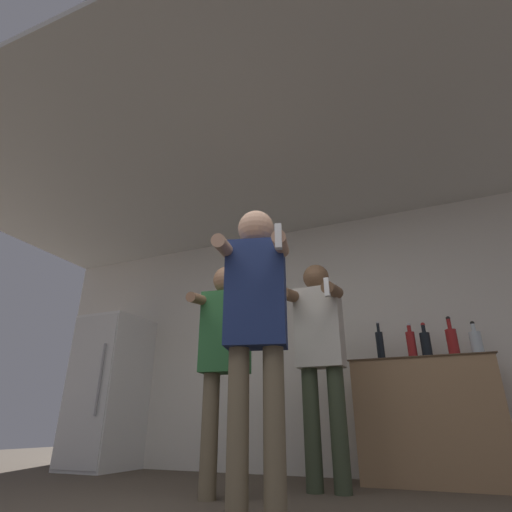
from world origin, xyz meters
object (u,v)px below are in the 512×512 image
object	(u,v)px
refrigerator	(109,390)
bottle_short_whiskey	(380,345)
bottle_clear_vodka	(476,343)
bottle_dark_rum	(411,344)
bottle_brown_liquor	(426,344)
bottle_red_label	(452,342)
person_woman_foreground	(256,314)
person_spectator_back	(320,346)
person_man_side	(225,349)

from	to	relation	value
refrigerator	bottle_short_whiskey	bearing A→B (deg)	1.20
bottle_clear_vodka	bottle_dark_rum	distance (m)	0.51
bottle_brown_liquor	bottle_red_label	size ratio (longest dim) A/B	0.90
bottle_short_whiskey	bottle_brown_liquor	bearing A→B (deg)	0.00
bottle_dark_rum	person_woman_foreground	world-z (taller)	person_woman_foreground
bottle_brown_liquor	person_spectator_back	xyz separation A→B (m)	(-0.78, -0.65, -0.07)
bottle_brown_liquor	person_woman_foreground	size ratio (longest dim) A/B	0.19
bottle_short_whiskey	person_woman_foreground	bearing A→B (deg)	-106.06
refrigerator	bottle_short_whiskey	distance (m)	3.01
person_spectator_back	bottle_short_whiskey	bearing A→B (deg)	58.45
refrigerator	person_woman_foreground	world-z (taller)	person_woman_foreground
refrigerator	bottle_dark_rum	world-z (taller)	refrigerator
bottle_red_label	person_man_side	xyz separation A→B (m)	(-1.56, -1.18, -0.15)
bottle_short_whiskey	person_man_side	bearing A→B (deg)	-129.34
refrigerator	person_spectator_back	bearing A→B (deg)	-12.69
bottle_short_whiskey	refrigerator	bearing A→B (deg)	-178.80
bottle_red_label	person_spectator_back	distance (m)	1.18
refrigerator	bottle_clear_vodka	size ratio (longest dim) A/B	5.51
refrigerator	bottle_brown_liquor	bearing A→B (deg)	1.07
person_man_side	person_spectator_back	size ratio (longest dim) A/B	0.93
bottle_clear_vodka	bottle_dark_rum	size ratio (longest dim) A/B	0.90
bottle_red_label	person_woman_foreground	distance (m)	2.04
bottle_clear_vodka	bottle_brown_liquor	xyz separation A→B (m)	(-0.39, 0.00, 0.01)
bottle_dark_rum	person_woman_foreground	bearing A→B (deg)	-113.84
bottle_brown_liquor	person_man_side	distance (m)	1.79
bottle_brown_liquor	refrigerator	bearing A→B (deg)	-178.93
bottle_dark_rum	bottle_brown_liquor	bearing A→B (deg)	0.00
bottle_red_label	person_man_side	distance (m)	1.96
person_spectator_back	bottle_clear_vodka	bearing A→B (deg)	29.00
bottle_dark_rum	person_man_side	world-z (taller)	person_man_side
bottle_brown_liquor	bottle_clear_vodka	bearing A→B (deg)	-0.00
person_spectator_back	bottle_dark_rum	bearing A→B (deg)	44.35
person_woman_foreground	bottle_brown_liquor	bearing A→B (deg)	62.97
person_woman_foreground	person_spectator_back	size ratio (longest dim) A/B	0.99
bottle_short_whiskey	bottle_red_label	bearing A→B (deg)	-0.00
bottle_brown_liquor	person_spectator_back	distance (m)	1.02
bottle_dark_rum	bottle_red_label	bearing A→B (deg)	-0.00
refrigerator	bottle_brown_liquor	distance (m)	3.39
bottle_red_label	bottle_dark_rum	world-z (taller)	bottle_red_label
bottle_brown_liquor	bottle_red_label	world-z (taller)	bottle_red_label
bottle_brown_liquor	bottle_short_whiskey	bearing A→B (deg)	-180.00
refrigerator	bottle_clear_vodka	distance (m)	3.77
bottle_clear_vodka	person_woman_foreground	xyz separation A→B (m)	(-1.26, -1.72, -0.05)
refrigerator	person_man_side	bearing A→B (deg)	-28.81
bottle_clear_vodka	bottle_brown_liquor	size ratio (longest dim) A/B	0.92
bottle_red_label	person_spectator_back	bearing A→B (deg)	-146.82
bottle_red_label	person_man_side	bearing A→B (deg)	-142.91
bottle_short_whiskey	bottle_clear_vodka	world-z (taller)	bottle_short_whiskey
bottle_red_label	bottle_dark_rum	size ratio (longest dim) A/B	1.08
refrigerator	person_man_side	distance (m)	2.32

